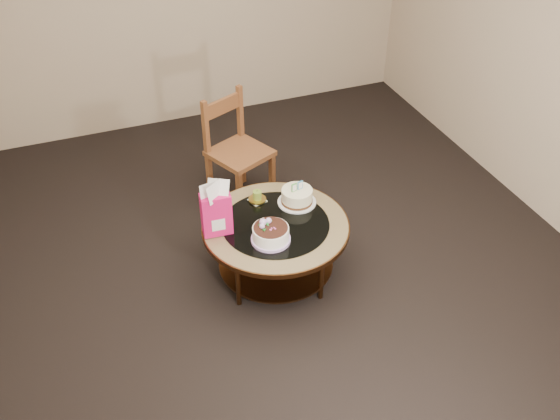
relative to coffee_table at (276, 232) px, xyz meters
name	(u,v)px	position (x,y,z in m)	size (l,w,h in m)	color
ground	(276,272)	(0.00, 0.00, -0.38)	(5.00, 5.00, 0.00)	black
room_walls	(275,78)	(0.00, 0.00, 1.16)	(4.52, 5.02, 2.61)	tan
coffee_table	(276,232)	(0.00, 0.00, 0.00)	(1.02, 1.02, 0.46)	#563218
decorated_cake	(271,234)	(-0.09, -0.16, 0.13)	(0.26, 0.26, 0.15)	#C6A0E3
cream_cake	(297,197)	(0.23, 0.17, 0.13)	(0.28, 0.28, 0.17)	white
gift_bag	(216,209)	(-0.40, 0.06, 0.28)	(0.20, 0.16, 0.39)	#EF1673
pillar_candle	(257,198)	(-0.03, 0.29, 0.11)	(0.13, 0.13, 0.09)	tan
dining_chair	(236,150)	(0.04, 0.98, 0.09)	(0.56, 0.56, 0.92)	brown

